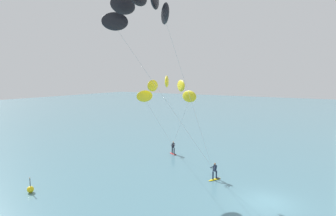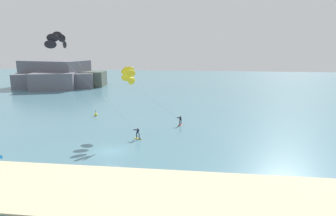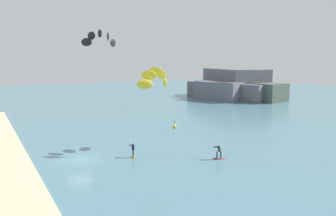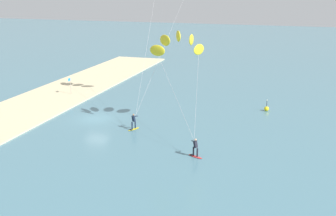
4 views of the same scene
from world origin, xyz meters
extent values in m
plane|color=slate|center=(0.00, 0.00, 0.00)|extent=(240.00, 240.00, 0.00)
ellipsoid|color=yellow|center=(2.36, 5.39, 0.04)|extent=(1.51, 0.96, 0.08)
cube|color=black|center=(2.74, 5.21, 0.09)|extent=(0.38, 0.38, 0.02)
cylinder|color=#192338|center=(2.16, 5.48, 0.47)|extent=(0.14, 0.14, 0.78)
cylinder|color=#192338|center=(2.56, 5.29, 0.47)|extent=(0.14, 0.14, 0.78)
cube|color=#192338|center=(2.36, 5.39, 1.16)|extent=(0.42, 0.41, 0.63)
sphere|color=#9E7051|center=(2.36, 5.39, 1.58)|extent=(0.20, 0.20, 0.20)
cylinder|color=black|center=(1.81, 5.41, 1.31)|extent=(0.55, 0.05, 0.03)
cylinder|color=#192338|center=(2.08, 5.29, 1.34)|extent=(0.60, 0.29, 0.15)
cylinder|color=#192338|center=(2.09, 5.51, 1.34)|extent=(0.59, 0.33, 0.15)
ellipsoid|color=black|center=(-8.81, 7.64, 13.27)|extent=(1.33, 1.40, 1.10)
ellipsoid|color=black|center=(-8.84, 6.96, 14.14)|extent=(1.60, 0.96, 1.10)
ellipsoid|color=black|center=(-8.88, 5.79, 14.47)|extent=(1.62, 0.38, 1.10)
ellipsoid|color=black|center=(-8.92, 4.63, 14.14)|extent=(1.62, 0.86, 1.10)
ellipsoid|color=black|center=(-8.94, 3.94, 13.27)|extent=(1.40, 1.33, 1.10)
cylinder|color=#B2B2B7|center=(-3.50, 6.53, 7.14)|extent=(10.64, 2.25, 11.67)
cylinder|color=#B2B2B7|center=(-3.57, 4.68, 7.14)|extent=(10.77, 1.48, 11.67)
ellipsoid|color=red|center=(7.84, 13.27, 0.04)|extent=(1.00, 1.50, 0.08)
cube|color=black|center=(7.66, 12.90, 0.09)|extent=(0.38, 0.38, 0.02)
cylinder|color=black|center=(7.94, 13.47, 0.47)|extent=(0.14, 0.14, 0.78)
cylinder|color=black|center=(7.74, 13.07, 0.47)|extent=(0.14, 0.14, 0.78)
cube|color=black|center=(7.84, 13.27, 1.16)|extent=(0.41, 0.42, 0.63)
sphere|color=tan|center=(7.84, 13.27, 1.58)|extent=(0.20, 0.20, 0.20)
cylinder|color=black|center=(7.35, 13.03, 1.31)|extent=(0.51, 0.27, 0.03)
cylinder|color=black|center=(7.65, 13.05, 1.34)|extent=(0.47, 0.51, 0.15)
cylinder|color=black|center=(7.55, 13.25, 1.34)|extent=(0.61, 0.14, 0.15)
ellipsoid|color=yellow|center=(-0.76, 11.38, 8.09)|extent=(1.85, 0.89, 1.10)
ellipsoid|color=yellow|center=(-0.42, 10.68, 9.09)|extent=(1.86, 0.44, 1.10)
ellipsoid|color=yellow|center=(0.17, 9.48, 9.47)|extent=(1.79, 1.10, 1.10)
ellipsoid|color=yellow|center=(0.76, 8.28, 9.09)|extent=(1.45, 1.60, 1.10)
ellipsoid|color=yellow|center=(1.11, 7.58, 8.09)|extent=(0.89, 1.85, 1.10)
cylinder|color=#B2B2B7|center=(3.29, 12.20, 4.55)|extent=(8.13, 1.66, 6.50)
cylinder|color=#B2B2B7|center=(4.23, 10.30, 4.55)|extent=(6.26, 5.46, 6.50)
sphere|color=yellow|center=(-8.70, 17.81, 0.28)|extent=(0.56, 0.56, 0.56)
cylinder|color=#262628|center=(-8.70, 17.81, 0.91)|extent=(0.06, 0.06, 0.70)
sphere|color=#F2F2CC|center=(-8.70, 17.81, 1.32)|extent=(0.12, 0.12, 0.12)
cube|color=slate|center=(-34.59, 50.96, 2.54)|extent=(15.79, 16.06, 5.08)
cube|color=#4C564C|center=(-32.86, 56.70, 2.41)|extent=(24.50, 9.44, 4.82)
cube|color=slate|center=(-37.86, 57.35, 4.15)|extent=(22.97, 15.83, 8.30)
cube|color=slate|center=(-35.41, 53.03, 2.29)|extent=(25.49, 15.12, 4.57)
camera|label=1|loc=(-21.66, -4.03, 9.89)|focal=29.10mm
camera|label=2|loc=(11.43, -32.73, 13.08)|focal=30.40mm
camera|label=3|loc=(34.35, -9.13, 10.84)|focal=34.22mm
camera|label=4|loc=(43.37, 21.79, 14.64)|focal=48.07mm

